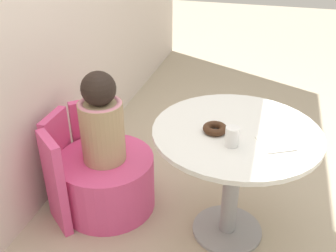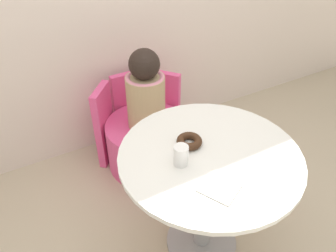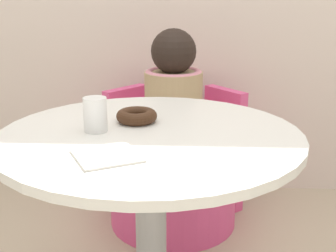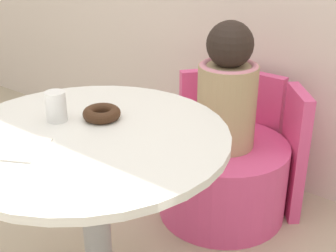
{
  "view_description": "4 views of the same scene",
  "coord_description": "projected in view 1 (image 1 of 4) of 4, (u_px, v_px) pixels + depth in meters",
  "views": [
    {
      "loc": [
        -1.74,
        -0.18,
        1.65
      ],
      "look_at": [
        0.07,
        0.33,
        0.59
      ],
      "focal_mm": 42.0,
      "sensor_mm": 36.0,
      "label": 1
    },
    {
      "loc": [
        -0.73,
        -0.94,
        1.67
      ],
      "look_at": [
        -0.01,
        0.36,
        0.56
      ],
      "focal_mm": 35.0,
      "sensor_mm": 36.0,
      "label": 2
    },
    {
      "loc": [
        0.1,
        -1.27,
        1.07
      ],
      "look_at": [
        0.01,
        0.33,
        0.58
      ],
      "focal_mm": 50.0,
      "sensor_mm": 36.0,
      "label": 3
    },
    {
      "loc": [
        0.93,
        -0.9,
        1.28
      ],
      "look_at": [
        0.0,
        0.31,
        0.58
      ],
      "focal_mm": 50.0,
      "sensor_mm": 36.0,
      "label": 4
    }
  ],
  "objects": [
    {
      "name": "cup",
      "position": [
        232.0,
        137.0,
        1.8
      ],
      "size": [
        0.07,
        0.07,
        0.1
      ],
      "color": "white",
      "rests_on": "round_table"
    },
    {
      "name": "paper_napkin",
      "position": [
        276.0,
        144.0,
        1.83
      ],
      "size": [
        0.2,
        0.2,
        0.01
      ],
      "color": "silver",
      "rests_on": "round_table"
    },
    {
      "name": "donut",
      "position": [
        215.0,
        129.0,
        1.92
      ],
      "size": [
        0.12,
        0.12,
        0.04
      ],
      "color": "#3D2314",
      "rests_on": "round_table"
    },
    {
      "name": "ground_plane",
      "position": [
        219.0,
        227.0,
        2.31
      ],
      "size": [
        12.0,
        12.0,
        0.0
      ],
      "primitive_type": "plane",
      "color": "#B7A88E"
    },
    {
      "name": "back_wall",
      "position": [
        13.0,
        7.0,
        1.99
      ],
      "size": [
        6.0,
        0.06,
        2.4
      ],
      "color": "silver",
      "rests_on": "ground_plane"
    },
    {
      "name": "booth_backrest",
      "position": [
        70.0,
        159.0,
        2.4
      ],
      "size": [
        0.68,
        0.25,
        0.59
      ],
      "color": "#E54C8C",
      "rests_on": "ground_plane"
    },
    {
      "name": "child_figure",
      "position": [
        101.0,
        121.0,
        2.19
      ],
      "size": [
        0.25,
        0.25,
        0.54
      ],
      "color": "tan",
      "rests_on": "tub_chair"
    },
    {
      "name": "round_table",
      "position": [
        234.0,
        155.0,
        2.02
      ],
      "size": [
        0.84,
        0.84,
        0.68
      ],
      "color": "#99999E",
      "rests_on": "ground_plane"
    },
    {
      "name": "tub_chair",
      "position": [
        107.0,
        182.0,
        2.4
      ],
      "size": [
        0.58,
        0.58,
        0.35
      ],
      "color": "#E54C8C",
      "rests_on": "ground_plane"
    }
  ]
}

